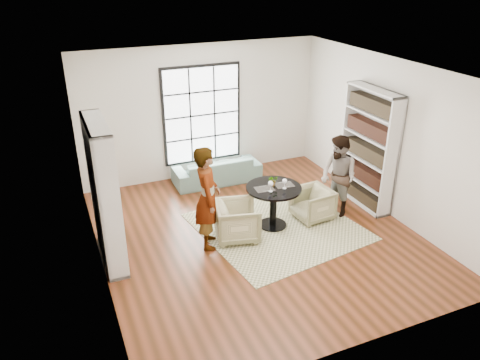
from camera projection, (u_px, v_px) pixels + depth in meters
name	position (u px, v px, depth m)	size (l,w,h in m)	color
ground	(257.00, 234.00, 8.60)	(6.00, 6.00, 0.00)	brown
room_shell	(245.00, 161.00, 8.52)	(6.00, 6.01, 6.00)	silver
rug	(277.00, 226.00, 8.85)	(2.73, 2.73, 0.01)	beige
pedestal_table	(273.00, 198.00, 8.64)	(1.03, 1.03, 0.82)	black
sofa	(217.00, 170.00, 10.57)	(1.95, 0.76, 0.57)	gray
armchair_left	(237.00, 221.00, 8.36)	(0.74, 0.77, 0.70)	#BFB089
armchair_right	(312.00, 204.00, 9.02)	(0.67, 0.69, 0.63)	#C1B18A
person_left	(207.00, 198.00, 7.92)	(0.67, 0.44, 1.85)	gray
person_right	(338.00, 176.00, 9.01)	(0.78, 0.61, 1.61)	gray
placemat_left	(265.00, 189.00, 8.47)	(0.34, 0.26, 0.01)	black
placemat_right	(284.00, 185.00, 8.62)	(0.34, 0.26, 0.01)	black
cutlery_left	(265.00, 189.00, 8.46)	(0.14, 0.22, 0.01)	silver
cutlery_right	(284.00, 185.00, 8.62)	(0.14, 0.22, 0.01)	silver
wine_glass_left	(271.00, 184.00, 8.32)	(0.09, 0.09, 0.21)	silver
wine_glass_right	(285.00, 182.00, 8.44)	(0.09, 0.09, 0.19)	silver
flower_centerpiece	(273.00, 181.00, 8.56)	(0.18, 0.16, 0.20)	gray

